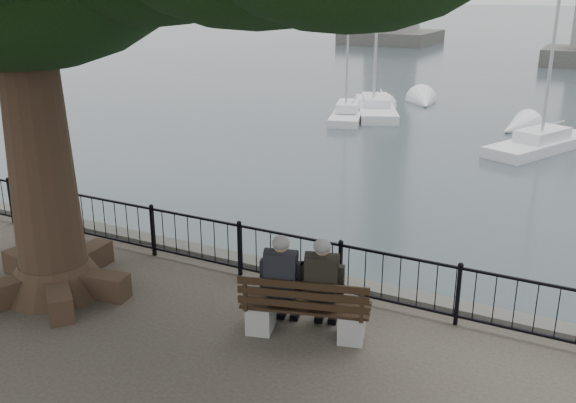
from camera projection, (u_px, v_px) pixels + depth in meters
The scene contains 8 objects.
harbor at pixel (300, 299), 12.09m from camera, with size 260.00×260.00×1.20m.
railing at pixel (288, 257), 11.33m from camera, with size 22.06×0.06×1.00m.
bench at pixel (305, 314), 9.77m from camera, with size 2.05×1.10×1.04m.
person_left at pixel (283, 286), 9.82m from camera, with size 0.62×0.89×1.64m.
person_right at pixel (323, 289), 9.70m from camera, with size 0.62×0.89×1.64m.
sailboat_a at pixel (348, 112), 30.65m from camera, with size 2.65×5.03×9.47m.
sailboat_b at pixel (376, 106), 31.93m from camera, with size 4.08×6.34×12.93m.
sailboat_c at pixel (541, 142), 24.85m from camera, with size 3.74×5.76×10.11m.
Camera 1 is at (4.76, -6.75, 5.15)m, focal length 40.00 mm.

